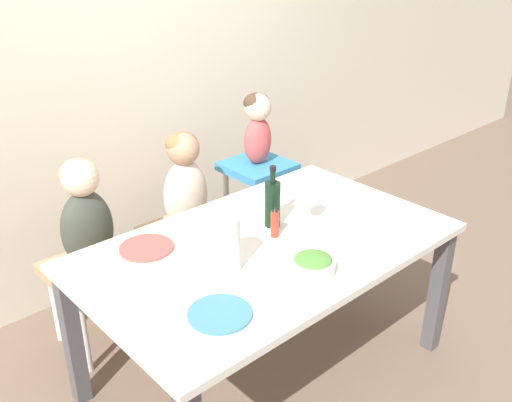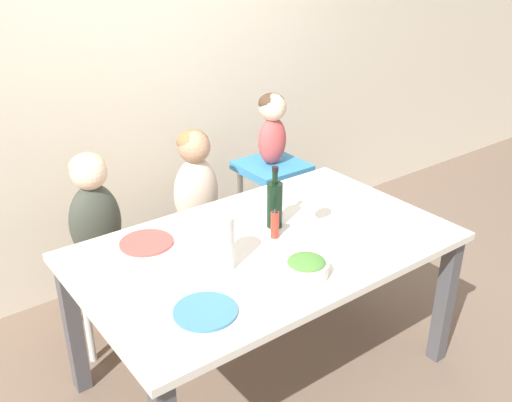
{
  "view_description": "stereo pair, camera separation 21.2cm",
  "coord_description": "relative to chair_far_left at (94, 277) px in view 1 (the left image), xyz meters",
  "views": [
    {
      "loc": [
        -1.53,
        -1.61,
        2.0
      ],
      "look_at": [
        0.0,
        0.08,
        0.92
      ],
      "focal_mm": 40.0,
      "sensor_mm": 36.0,
      "label": 1
    },
    {
      "loc": [
        -1.36,
        -1.75,
        2.0
      ],
      "look_at": [
        0.0,
        0.08,
        0.92
      ],
      "focal_mm": 40.0,
      "sensor_mm": 36.0,
      "label": 2
    }
  ],
  "objects": [
    {
      "name": "dining_table",
      "position": [
        0.49,
        -0.76,
        0.25
      ],
      "size": [
        1.66,
        1.01,
        0.74
      ],
      "color": "silver",
      "rests_on": "ground_plane"
    },
    {
      "name": "dinner_plate_front_left",
      "position": [
        0.0,
        -1.03,
        0.34
      ],
      "size": [
        0.24,
        0.24,
        0.01
      ],
      "color": "teal",
      "rests_on": "dining_table"
    },
    {
      "name": "wine_glass_near",
      "position": [
        0.78,
        -0.75,
        0.47
      ],
      "size": [
        0.08,
        0.08,
        0.19
      ],
      "color": "white",
      "rests_on": "dining_table"
    },
    {
      "name": "chair_far_left",
      "position": [
        0.0,
        0.0,
        0.0
      ],
      "size": [
        0.44,
        0.44,
        0.47
      ],
      "color": "silver",
      "rests_on": "ground_plane"
    },
    {
      "name": "condiment_bottle_hot_sauce",
      "position": [
        0.56,
        -0.74,
        0.4
      ],
      "size": [
        0.04,
        0.04,
        0.15
      ],
      "color": "red",
      "rests_on": "dining_table"
    },
    {
      "name": "person_baby_right",
      "position": [
        1.13,
        0.0,
        0.57
      ],
      "size": [
        0.18,
        0.17,
        0.43
      ],
      "color": "#C64C4C",
      "rests_on": "chair_right_highchair"
    },
    {
      "name": "person_child_left",
      "position": [
        0.0,
        0.0,
        0.37
      ],
      "size": [
        0.26,
        0.19,
        0.57
      ],
      "color": "#3D4238",
      "rests_on": "chair_far_left"
    },
    {
      "name": "paper_towel_roll",
      "position": [
        0.22,
        -0.81,
        0.45
      ],
      "size": [
        0.12,
        0.12,
        0.24
      ],
      "color": "white",
      "rests_on": "dining_table"
    },
    {
      "name": "chair_right_highchair",
      "position": [
        1.13,
        0.0,
        0.18
      ],
      "size": [
        0.37,
        0.37,
        0.73
      ],
      "color": "silver",
      "rests_on": "ground_plane"
    },
    {
      "name": "wall_back",
      "position": [
        0.49,
        0.51,
        0.95
      ],
      "size": [
        10.0,
        0.06,
        2.7
      ],
      "color": "beige",
      "rests_on": "ground_plane"
    },
    {
      "name": "ground_plane",
      "position": [
        0.49,
        -0.76,
        -0.4
      ],
      "size": [
        14.0,
        14.0,
        0.0
      ],
      "primitive_type": "plane",
      "color": "#705B4C"
    },
    {
      "name": "wine_bottle",
      "position": [
        0.63,
        -0.65,
        0.45
      ],
      "size": [
        0.07,
        0.07,
        0.3
      ],
      "color": "black",
      "rests_on": "dining_table"
    },
    {
      "name": "dinner_plate_back_left",
      "position": [
        0.06,
        -0.44,
        0.34
      ],
      "size": [
        0.24,
        0.24,
        0.01
      ],
      "color": "#D14C47",
      "rests_on": "dining_table"
    },
    {
      "name": "salad_bowl_large",
      "position": [
        0.46,
        -1.06,
        0.37
      ],
      "size": [
        0.18,
        0.18,
        0.08
      ],
      "color": "silver",
      "rests_on": "dining_table"
    },
    {
      "name": "person_child_center",
      "position": [
        0.59,
        0.0,
        0.37
      ],
      "size": [
        0.26,
        0.19,
        0.57
      ],
      "color": "beige",
      "rests_on": "chair_far_center"
    },
    {
      "name": "chair_far_center",
      "position": [
        0.59,
        0.0,
        0.0
      ],
      "size": [
        0.44,
        0.44,
        0.47
      ],
      "color": "silver",
      "rests_on": "ground_plane"
    }
  ]
}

